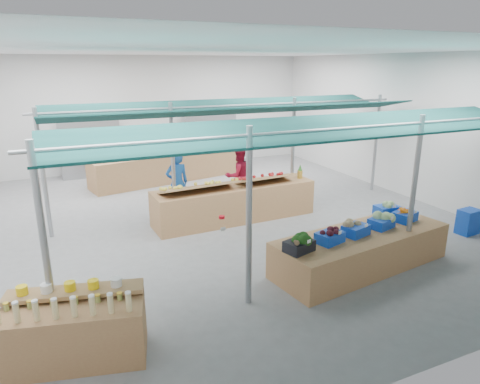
{
  "coord_description": "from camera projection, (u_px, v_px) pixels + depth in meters",
  "views": [
    {
      "loc": [
        -3.76,
        -9.82,
        3.89
      ],
      "look_at": [
        -0.08,
        -1.6,
        1.19
      ],
      "focal_mm": 32.0,
      "sensor_mm": 36.0,
      "label": 1
    }
  ],
  "objects": [
    {
      "name": "floor",
      "position": [
        218.0,
        219.0,
        11.17
      ],
      "size": [
        13.0,
        13.0,
        0.0
      ],
      "primitive_type": "plane",
      "color": "slate",
      "rests_on": "ground"
    },
    {
      "name": "hall",
      "position": [
        197.0,
        111.0,
        11.67
      ],
      "size": [
        13.0,
        13.0,
        13.0
      ],
      "color": "silver",
      "rests_on": "ground"
    },
    {
      "name": "pole_grid",
      "position": [
        277.0,
        162.0,
        9.41
      ],
      "size": [
        10.0,
        4.6,
        3.0
      ],
      "color": "gray",
      "rests_on": "floor"
    },
    {
      "name": "awnings",
      "position": [
        278.0,
        118.0,
        9.14
      ],
      "size": [
        9.5,
        7.08,
        0.3
      ],
      "color": "#0B3131",
      "rests_on": "pole_grid"
    },
    {
      "name": "back_shelving_left",
      "position": [
        91.0,
        149.0,
        15.15
      ],
      "size": [
        2.0,
        0.5,
        2.0
      ],
      "primitive_type": "cube",
      "color": "#B23F33",
      "rests_on": "floor"
    },
    {
      "name": "back_shelving_right",
      "position": [
        210.0,
        140.0,
        16.91
      ],
      "size": [
        2.0,
        0.5,
        2.0
      ],
      "primitive_type": "cube",
      "color": "#B23F33",
      "rests_on": "floor"
    },
    {
      "name": "bottle_shelf",
      "position": [
        76.0,
        329.0,
        5.79
      ],
      "size": [
        1.98,
        1.47,
        1.1
      ],
      "rotation": [
        0.0,
        0.0,
        -0.24
      ],
      "color": "#9B6843",
      "rests_on": "floor"
    },
    {
      "name": "veg_counter",
      "position": [
        361.0,
        250.0,
        8.44
      ],
      "size": [
        3.88,
        1.76,
        0.73
      ],
      "primitive_type": "cube",
      "rotation": [
        0.0,
        0.0,
        0.14
      ],
      "color": "#9B6843",
      "rests_on": "floor"
    },
    {
      "name": "fruit_counter",
      "position": [
        235.0,
        203.0,
        11.02
      ],
      "size": [
        4.27,
        1.17,
        0.91
      ],
      "primitive_type": "cube",
      "rotation": [
        0.0,
        0.0,
        0.04
      ],
      "color": "#9B6843",
      "rests_on": "floor"
    },
    {
      "name": "far_counter",
      "position": [
        169.0,
        167.0,
        14.77
      ],
      "size": [
        5.49,
        2.13,
        0.97
      ],
      "primitive_type": "cube",
      "rotation": [
        0.0,
        0.0,
        0.2
      ],
      "color": "#9B6843",
      "rests_on": "floor"
    },
    {
      "name": "crate_stack",
      "position": [
        468.0,
        222.0,
        10.14
      ],
      "size": [
        0.52,
        0.39,
        0.6
      ],
      "primitive_type": "cube",
      "rotation": [
        0.0,
        0.0,
        0.08
      ],
      "color": "#1140B9",
      "rests_on": "floor"
    },
    {
      "name": "vendor_left",
      "position": [
        177.0,
        183.0,
        11.4
      ],
      "size": [
        0.63,
        0.43,
        1.69
      ],
      "primitive_type": "imported",
      "rotation": [
        0.0,
        0.0,
        3.18
      ],
      "color": "#174C96",
      "rests_on": "floor"
    },
    {
      "name": "vendor_right",
      "position": [
        239.0,
        176.0,
        12.1
      ],
      "size": [
        0.85,
        0.67,
        1.69
      ],
      "primitive_type": "imported",
      "rotation": [
        0.0,
        0.0,
        3.18
      ],
      "color": "maroon",
      "rests_on": "floor"
    },
    {
      "name": "crate_broccoli",
      "position": [
        299.0,
        243.0,
        7.47
      ],
      "size": [
        0.58,
        0.48,
        0.35
      ],
      "rotation": [
        0.0,
        0.0,
        0.28
      ],
      "color": "black",
      "rests_on": "veg_counter"
    },
    {
      "name": "crate_beets",
      "position": [
        330.0,
        236.0,
        7.85
      ],
      "size": [
        0.58,
        0.48,
        0.29
      ],
      "rotation": [
        0.0,
        0.0,
        0.28
      ],
      "color": "#1140B9",
      "rests_on": "veg_counter"
    },
    {
      "name": "crate_celeriac",
      "position": [
        356.0,
        228.0,
        8.19
      ],
      "size": [
        0.58,
        0.48,
        0.31
      ],
      "rotation": [
        0.0,
        0.0,
        0.28
      ],
      "color": "#1140B9",
      "rests_on": "veg_counter"
    },
    {
      "name": "crate_cabbage",
      "position": [
        382.0,
        220.0,
        8.56
      ],
      "size": [
        0.58,
        0.48,
        0.35
      ],
      "rotation": [
        0.0,
        0.0,
        0.28
      ],
      "color": "#1140B9",
      "rests_on": "veg_counter"
    },
    {
      "name": "crate_carrots",
      "position": [
        405.0,
        216.0,
        8.94
      ],
      "size": [
        0.58,
        0.48,
        0.29
      ],
      "rotation": [
        0.0,
        0.0,
        0.28
      ],
      "color": "#1140B9",
      "rests_on": "veg_counter"
    },
    {
      "name": "sparrow",
      "position": [
        297.0,
        243.0,
        7.26
      ],
      "size": [
        0.12,
        0.09,
        0.11
      ],
      "rotation": [
        0.0,
        0.0,
        0.28
      ],
      "color": "brown",
      "rests_on": "crate_broccoli"
    },
    {
      "name": "pole_ribbon",
      "position": [
        222.0,
        218.0,
        8.1
      ],
      "size": [
        0.12,
        0.12,
        0.28
      ],
      "color": "red",
      "rests_on": "pole_grid"
    },
    {
      "name": "apple_heap_yellow",
      "position": [
        199.0,
        185.0,
        10.32
      ],
      "size": [
        1.95,
        0.85,
        0.27
      ],
      "rotation": [
        0.0,
        0.0,
        0.08
      ],
      "color": "#997247",
      "rests_on": "fruit_counter"
    },
    {
      "name": "apple_heap_red",
      "position": [
        266.0,
        177.0,
        11.12
      ],
      "size": [
        1.55,
        0.82,
        0.27
      ],
      "rotation": [
        0.0,
        0.0,
        0.08
      ],
      "color": "#997247",
      "rests_on": "fruit_counter"
    },
    {
      "name": "pineapple",
      "position": [
        300.0,
        172.0,
        11.56
      ],
      "size": [
        0.14,
        0.14,
        0.39
      ],
      "rotation": [
        0.0,
        0.0,
        0.08
      ],
      "color": "#8C6019",
      "rests_on": "fruit_counter"
    },
    {
      "name": "crate_extra",
      "position": [
        387.0,
        208.0,
        9.31
      ],
      "size": [
        0.52,
        0.41,
        0.32
      ],
      "rotation": [
        0.0,
        0.0,
        -0.05
      ],
      "color": "#1140B9",
      "rests_on": "veg_counter"
    }
  ]
}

